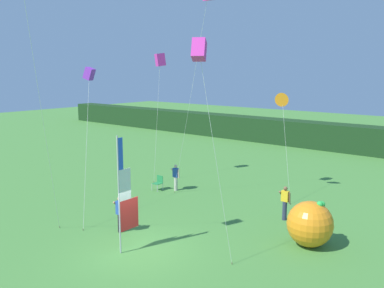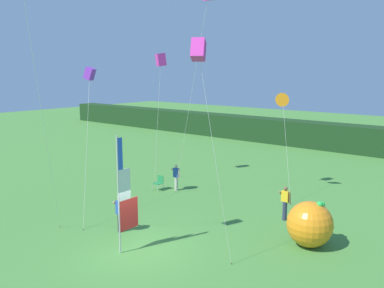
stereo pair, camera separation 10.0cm
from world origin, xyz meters
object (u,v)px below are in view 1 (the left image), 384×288
(folding_chair, at_px, (158,182))
(inflatable_balloon, at_px, (310,224))
(person_near_banner, at_px, (176,177))
(kite_purple_box_1, at_px, (89,75))
(person_mid_field, at_px, (285,202))
(person_far_left, at_px, (120,213))
(banner_flag, at_px, (125,197))
(kite_magenta_box_3, at_px, (160,60))
(kite_orange_delta_4, at_px, (282,100))
(kite_magenta_box_5, at_px, (199,51))

(folding_chair, bearing_deg, inflatable_balloon, -10.12)
(person_near_banner, height_order, kite_purple_box_1, kite_purple_box_1)
(person_mid_field, distance_m, folding_chair, 8.40)
(person_far_left, height_order, folding_chair, person_far_left)
(inflatable_balloon, bearing_deg, folding_chair, 169.88)
(banner_flag, relative_size, folding_chair, 5.39)
(banner_flag, distance_m, inflatable_balloon, 7.74)
(kite_purple_box_1, distance_m, kite_magenta_box_3, 6.52)
(inflatable_balloon, distance_m, kite_purple_box_1, 13.20)
(person_near_banner, distance_m, person_mid_field, 7.52)
(banner_flag, relative_size, kite_orange_delta_4, 0.79)
(kite_purple_box_1, bearing_deg, person_mid_field, 25.30)
(person_mid_field, height_order, kite_purple_box_1, kite_purple_box_1)
(person_far_left, bearing_deg, kite_orange_delta_4, 74.73)
(kite_purple_box_1, bearing_deg, kite_orange_delta_4, 49.83)
(banner_flag, height_order, folding_chair, banner_flag)
(person_far_left, distance_m, folding_chair, 6.82)
(person_near_banner, height_order, person_mid_field, person_mid_field)
(inflatable_balloon, bearing_deg, person_near_banner, 165.50)
(inflatable_balloon, bearing_deg, person_mid_field, 136.27)
(person_far_left, xyz_separation_m, folding_chair, (-3.33, 5.93, -0.38))
(person_near_banner, height_order, folding_chair, person_near_banner)
(person_far_left, height_order, kite_purple_box_1, kite_purple_box_1)
(person_mid_field, relative_size, kite_magenta_box_5, 0.20)
(banner_flag, height_order, kite_purple_box_1, kite_purple_box_1)
(person_mid_field, bearing_deg, folding_chair, -178.44)
(kite_magenta_box_3, distance_m, kite_orange_delta_4, 8.46)
(inflatable_balloon, height_order, kite_magenta_box_5, kite_magenta_box_5)
(person_near_banner, bearing_deg, inflatable_balloon, -14.50)
(folding_chair, bearing_deg, person_far_left, -60.68)
(kite_magenta_box_3, relative_size, kite_magenta_box_5, 1.00)
(banner_flag, bearing_deg, person_mid_field, 65.46)
(inflatable_balloon, relative_size, kite_magenta_box_3, 0.24)
(kite_magenta_box_3, bearing_deg, person_mid_field, -11.03)
(person_mid_field, distance_m, person_far_left, 7.97)
(kite_purple_box_1, bearing_deg, person_near_banner, 69.74)
(banner_flag, distance_m, person_mid_field, 8.18)
(banner_flag, xyz_separation_m, kite_purple_box_1, (-5.93, 2.95, 4.75))
(kite_orange_delta_4, height_order, kite_magenta_box_5, kite_magenta_box_5)
(person_mid_field, bearing_deg, kite_purple_box_1, -154.70)
(person_mid_field, relative_size, kite_magenta_box_3, 0.20)
(kite_purple_box_1, bearing_deg, inflatable_balloon, 11.13)
(person_near_banner, height_order, inflatable_balloon, inflatable_balloon)
(person_mid_field, height_order, folding_chair, person_mid_field)
(kite_purple_box_1, distance_m, kite_magenta_box_5, 9.09)
(inflatable_balloon, xyz_separation_m, kite_magenta_box_5, (-2.64, -4.14, 6.98))
(kite_purple_box_1, height_order, kite_magenta_box_5, kite_magenta_box_5)
(folding_chair, relative_size, kite_orange_delta_4, 0.15)
(kite_magenta_box_5, bearing_deg, kite_orange_delta_4, 100.66)
(folding_chair, xyz_separation_m, kite_orange_delta_4, (6.07, 4.08, 5.10))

